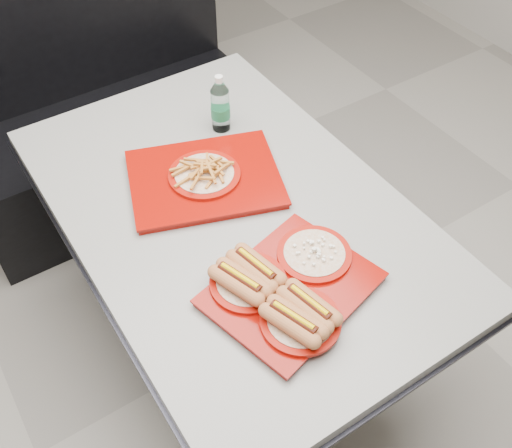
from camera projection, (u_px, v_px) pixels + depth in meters
ground at (238, 342)px, 2.30m from camera, size 6.00×6.00×0.00m
diner_table at (234, 243)px, 1.87m from camera, size 0.92×1.42×0.75m
booth_bench at (105, 113)px, 2.63m from camera, size 1.30×0.57×1.35m
tray_near at (286, 288)px, 1.51m from camera, size 0.48×0.41×0.09m
tray_far at (205, 176)px, 1.80m from camera, size 0.54×0.48×0.09m
water_bottle at (220, 106)px, 1.94m from camera, size 0.06×0.06×0.20m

